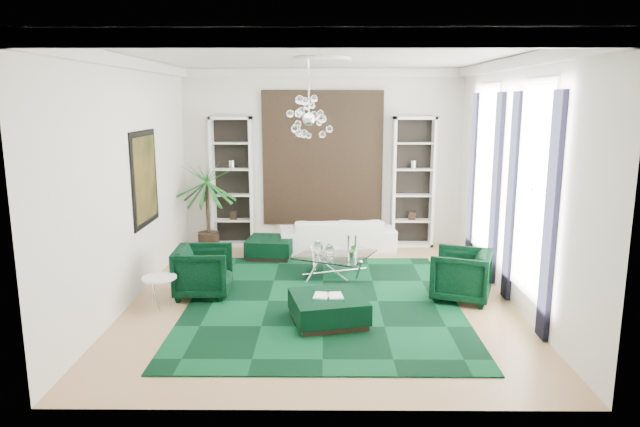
{
  "coord_description": "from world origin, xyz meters",
  "views": [
    {
      "loc": [
        0.04,
        -8.87,
        3.15
      ],
      "look_at": [
        -0.03,
        0.5,
        1.27
      ],
      "focal_mm": 32.0,
      "sensor_mm": 36.0,
      "label": 1
    }
  ],
  "objects_px": {
    "armchair_left": "(203,271)",
    "armchair_right": "(461,275)",
    "side_table": "(160,293)",
    "palm": "(207,195)",
    "sofa": "(337,234)",
    "coffee_table": "(335,265)",
    "ottoman_side": "(271,248)",
    "ottoman_front": "(328,309)"
  },
  "relations": [
    {
      "from": "armchair_right",
      "to": "side_table",
      "type": "distance_m",
      "value": 4.71
    },
    {
      "from": "armchair_left",
      "to": "ottoman_front",
      "type": "xyz_separation_m",
      "value": [
        2.03,
        -1.16,
        -0.21
      ]
    },
    {
      "from": "armchair_left",
      "to": "ottoman_front",
      "type": "height_order",
      "value": "armchair_left"
    },
    {
      "from": "coffee_table",
      "to": "side_table",
      "type": "bearing_deg",
      "value": -147.65
    },
    {
      "from": "coffee_table",
      "to": "ottoman_side",
      "type": "relative_size",
      "value": 1.33
    },
    {
      "from": "sofa",
      "to": "palm",
      "type": "height_order",
      "value": "palm"
    },
    {
      "from": "ottoman_side",
      "to": "palm",
      "type": "bearing_deg",
      "value": 159.02
    },
    {
      "from": "ottoman_side",
      "to": "armchair_right",
      "type": "bearing_deg",
      "value": -36.98
    },
    {
      "from": "ottoman_side",
      "to": "palm",
      "type": "height_order",
      "value": "palm"
    },
    {
      "from": "ottoman_side",
      "to": "coffee_table",
      "type": "bearing_deg",
      "value": -43.59
    },
    {
      "from": "side_table",
      "to": "palm",
      "type": "distance_m",
      "value": 3.58
    },
    {
      "from": "armchair_right",
      "to": "palm",
      "type": "xyz_separation_m",
      "value": [
        -4.63,
        2.98,
        0.79
      ]
    },
    {
      "from": "armchair_left",
      "to": "armchair_right",
      "type": "bearing_deg",
      "value": -94.77
    },
    {
      "from": "armchair_left",
      "to": "palm",
      "type": "bearing_deg",
      "value": 7.27
    },
    {
      "from": "ottoman_side",
      "to": "palm",
      "type": "xyz_separation_m",
      "value": [
        -1.36,
        0.52,
        1.0
      ]
    },
    {
      "from": "armchair_left",
      "to": "palm",
      "type": "relative_size",
      "value": 0.37
    },
    {
      "from": "coffee_table",
      "to": "ottoman_side",
      "type": "distance_m",
      "value": 1.77
    },
    {
      "from": "sofa",
      "to": "ottoman_side",
      "type": "xyz_separation_m",
      "value": [
        -1.36,
        -0.55,
        -0.15
      ]
    },
    {
      "from": "side_table",
      "to": "ottoman_front",
      "type": "bearing_deg",
      "value": -11.6
    },
    {
      "from": "armchair_left",
      "to": "armchair_right",
      "type": "relative_size",
      "value": 1.0
    },
    {
      "from": "ottoman_front",
      "to": "armchair_left",
      "type": "bearing_deg",
      "value": 150.17
    },
    {
      "from": "sofa",
      "to": "armchair_right",
      "type": "relative_size",
      "value": 2.68
    },
    {
      "from": "ottoman_front",
      "to": "palm",
      "type": "distance_m",
      "value": 4.8
    },
    {
      "from": "armchair_right",
      "to": "ottoman_front",
      "type": "xyz_separation_m",
      "value": [
        -2.12,
        -0.99,
        -0.21
      ]
    },
    {
      "from": "palm",
      "to": "sofa",
      "type": "bearing_deg",
      "value": 0.53
    },
    {
      "from": "ottoman_side",
      "to": "ottoman_front",
      "type": "xyz_separation_m",
      "value": [
        1.14,
        -3.45,
        0.0
      ]
    },
    {
      "from": "armchair_left",
      "to": "coffee_table",
      "type": "height_order",
      "value": "armchair_left"
    },
    {
      "from": "side_table",
      "to": "palm",
      "type": "height_order",
      "value": "palm"
    },
    {
      "from": "armchair_right",
      "to": "ottoman_side",
      "type": "bearing_deg",
      "value": -106.87
    },
    {
      "from": "side_table",
      "to": "coffee_table",
      "type": "bearing_deg",
      "value": 32.35
    },
    {
      "from": "sofa",
      "to": "armchair_left",
      "type": "xyz_separation_m",
      "value": [
        -2.24,
        -2.84,
        0.06
      ]
    },
    {
      "from": "coffee_table",
      "to": "palm",
      "type": "distance_m",
      "value": 3.31
    },
    {
      "from": "coffee_table",
      "to": "ottoman_front",
      "type": "bearing_deg",
      "value": -93.47
    },
    {
      "from": "sofa",
      "to": "armchair_right",
      "type": "bearing_deg",
      "value": 116.43
    },
    {
      "from": "coffee_table",
      "to": "ottoman_front",
      "type": "xyz_separation_m",
      "value": [
        -0.14,
        -2.23,
        -0.01
      ]
    },
    {
      "from": "armchair_left",
      "to": "armchair_right",
      "type": "height_order",
      "value": "same"
    },
    {
      "from": "ottoman_side",
      "to": "palm",
      "type": "relative_size",
      "value": 0.38
    },
    {
      "from": "ottoman_side",
      "to": "side_table",
      "type": "bearing_deg",
      "value": -115.83
    },
    {
      "from": "ottoman_side",
      "to": "sofa",
      "type": "bearing_deg",
      "value": 21.92
    },
    {
      "from": "side_table",
      "to": "sofa",
      "type": "bearing_deg",
      "value": 51.35
    },
    {
      "from": "sofa",
      "to": "coffee_table",
      "type": "distance_m",
      "value": 1.77
    },
    {
      "from": "palm",
      "to": "ottoman_front",
      "type": "bearing_deg",
      "value": -57.76
    }
  ]
}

